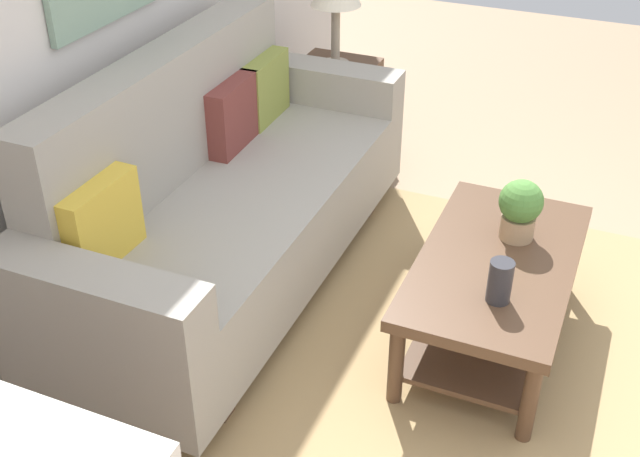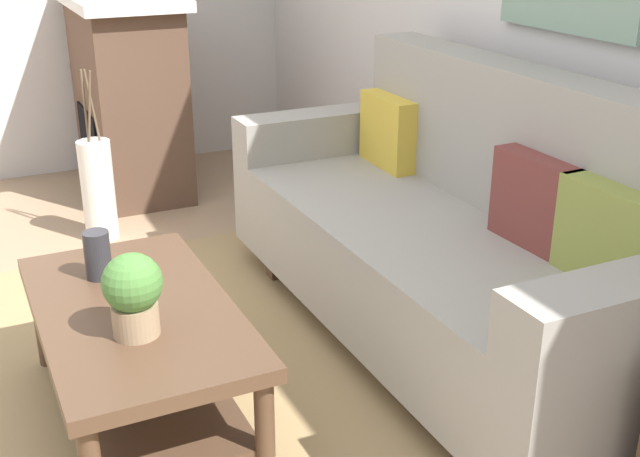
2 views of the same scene
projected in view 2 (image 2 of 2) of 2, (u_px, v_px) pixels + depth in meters
The scene contains 14 objects.
ground_plane at pixel (21, 419), 2.73m from camera, with size 9.49×9.49×0.00m, color #9E7F60.
area_rug at pixel (164, 383), 2.92m from camera, with size 2.48×1.98×0.01m, color #A38456.
couch at pixel (447, 239), 3.08m from camera, with size 2.18×0.84×1.08m.
throw_pillow_mustard at pixel (390, 131), 3.61m from camera, with size 0.36×0.12×0.32m, color gold.
throw_pillow_maroon at pixel (537, 201), 2.76m from camera, with size 0.36×0.12×0.32m, color brown.
throw_pillow_olive at pixel (609, 235), 2.47m from camera, with size 0.36×0.12×0.32m, color olive.
coffee_table at pixel (137, 338), 2.61m from camera, with size 1.10×0.60×0.43m.
tabletop_vase at pixel (98, 255), 2.74m from camera, with size 0.09×0.09×0.17m, color #2D2D33.
potted_plant_tabletop at pixel (133, 292), 2.35m from camera, with size 0.18×0.18×0.26m.
fireplace at pixel (128, 95), 4.71m from camera, with size 1.02×0.58×1.16m.
floor_vase at pixel (98, 190), 4.11m from camera, with size 0.17×0.17×0.53m, color white.
floor_vase_branch_a at pixel (90, 107), 3.93m from camera, with size 0.01×0.01×0.36m, color brown.
floor_vase_branch_b at pixel (92, 105), 3.96m from camera, with size 0.01×0.01×0.36m, color brown.
floor_vase_branch_c at pixel (85, 106), 3.95m from camera, with size 0.01×0.01×0.36m, color brown.
Camera 2 is at (2.50, -0.06, 1.63)m, focal length 44.81 mm.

